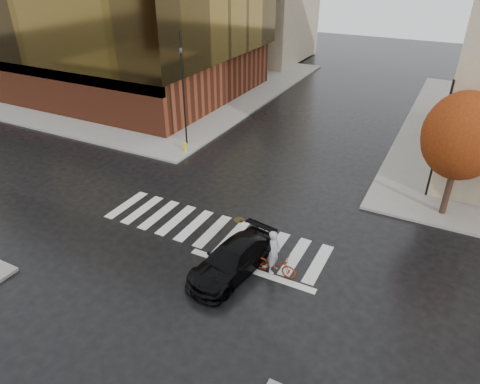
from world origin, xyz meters
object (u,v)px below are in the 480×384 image
object	(u,v)px
sedan	(232,260)
traffic_light_ne	(441,135)
fire_hydrant	(185,146)
cyclist	(275,260)
traffic_light_nw	(183,82)

from	to	relation	value
sedan	traffic_light_ne	xyz separation A→B (m)	(6.65, 10.80, 3.12)
fire_hydrant	cyclist	bearing A→B (deg)	-39.88
fire_hydrant	traffic_light_ne	bearing A→B (deg)	4.52
traffic_light_nw	fire_hydrant	size ratio (longest dim) A/B	11.15
cyclist	traffic_light_nw	size ratio (longest dim) A/B	0.28
traffic_light_ne	sedan	bearing A→B (deg)	58.84
sedan	traffic_light_nw	bearing A→B (deg)	141.21
cyclist	fire_hydrant	world-z (taller)	cyclist
cyclist	fire_hydrant	size ratio (longest dim) A/B	3.12
sedan	cyclist	bearing A→B (deg)	35.59
cyclist	sedan	bearing A→B (deg)	115.87
traffic_light_nw	fire_hydrant	world-z (taller)	traffic_light_nw
cyclist	traffic_light_nw	xyz separation A→B (m)	(-11.18, 10.00, 3.83)
cyclist	traffic_light_ne	xyz separation A→B (m)	(5.00, 10.00, 3.07)
sedan	traffic_light_nw	xyz separation A→B (m)	(-9.53, 10.80, 3.88)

